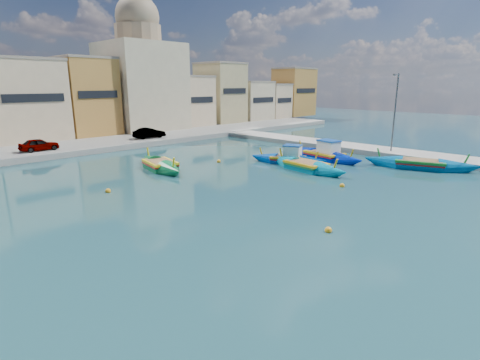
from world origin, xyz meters
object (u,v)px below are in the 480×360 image
quay_street_lamp (395,112)px  luzzu_blue_cabin (288,160)px  church_block (141,74)px  luzzu_green (160,166)px  luzzu_turquoise_cabin (324,155)px  luzzu_blue_south (420,165)px  luzzu_cyan_mid (306,167)px

quay_street_lamp → luzzu_blue_cabin: bearing=153.3°
church_block → luzzu_green: (-12.27, -22.73, -8.14)m
luzzu_blue_cabin → luzzu_turquoise_cabin: bearing=-17.7°
luzzu_blue_cabin → luzzu_blue_south: 11.18m
quay_street_lamp → luzzu_cyan_mid: (-11.28, 2.31, -4.07)m
luzzu_cyan_mid → luzzu_blue_south: size_ratio=0.90×
luzzu_green → luzzu_blue_south: (15.75, -15.54, 0.02)m
luzzu_blue_cabin → luzzu_blue_south: bearing=-56.7°
quay_street_lamp → luzzu_blue_cabin: quay_street_lamp is taller
church_block → luzzu_green: bearing=-118.4°
church_block → luzzu_blue_cabin: bearing=-95.3°
luzzu_blue_cabin → luzzu_blue_south: (6.15, -9.34, -0.03)m
quay_street_lamp → luzzu_cyan_mid: bearing=168.4°
luzzu_turquoise_cabin → church_block: bearing=92.5°
luzzu_turquoise_cabin → luzzu_blue_south: size_ratio=0.97×
quay_street_lamp → luzzu_cyan_mid: quay_street_lamp is taller
church_block → luzzu_cyan_mid: (-3.83, -31.69, -8.14)m
luzzu_green → luzzu_cyan_mid: bearing=-46.7°
quay_street_lamp → luzzu_blue_south: size_ratio=0.83×
luzzu_blue_cabin → quay_street_lamp: bearing=-26.7°
church_block → luzzu_blue_south: size_ratio=1.98×
church_block → quay_street_lamp: church_block is taller
luzzu_blue_cabin → luzzu_cyan_mid: size_ratio=0.86×
quay_street_lamp → luzzu_blue_cabin: 12.01m
luzzu_turquoise_cabin → luzzu_cyan_mid: (-5.15, -1.49, -0.09)m
quay_street_lamp → luzzu_blue_south: bearing=-132.9°
church_block → luzzu_blue_south: 39.27m
luzzu_blue_cabin → luzzu_cyan_mid: luzzu_blue_cabin is taller
luzzu_turquoise_cabin → luzzu_blue_cabin: (-3.98, 1.27, -0.04)m
church_block → luzzu_turquoise_cabin: 31.28m
luzzu_green → luzzu_blue_south: luzzu_blue_south is taller
quay_street_lamp → luzzu_green: bearing=150.2°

